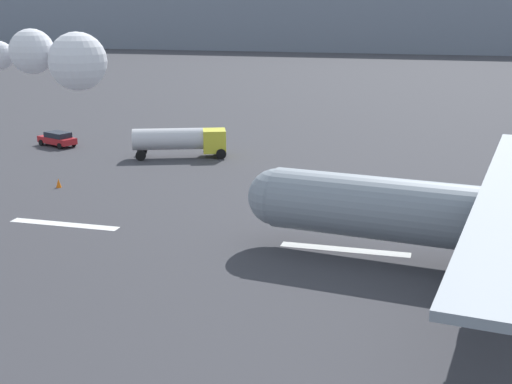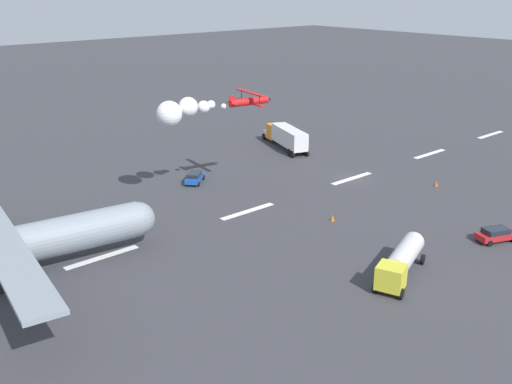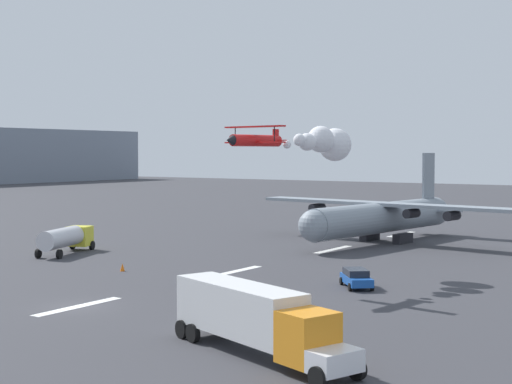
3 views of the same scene
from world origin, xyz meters
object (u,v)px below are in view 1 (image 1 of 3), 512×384
airport_staff_sedan (57,139)px  stunt_biplane_red (36,57)px  cargo_transport_plane (490,217)px  fuel_tanker_truck (181,140)px  traffic_cone_far (59,183)px

airport_staff_sedan → stunt_biplane_red: bearing=-59.8°
cargo_transport_plane → stunt_biplane_red: (-24.12, -5.39, 8.67)m
stunt_biplane_red → fuel_tanker_truck: size_ratio=1.72×
fuel_tanker_truck → stunt_biplane_red: bearing=-83.4°
stunt_biplane_red → airport_staff_sedan: (-18.14, 31.16, -11.10)m
cargo_transport_plane → fuel_tanker_truck: cargo_transport_plane is taller
cargo_transport_plane → fuel_tanker_truck: size_ratio=3.72×
cargo_transport_plane → stunt_biplane_red: size_ratio=2.16×
stunt_biplane_red → traffic_cone_far: bearing=119.6°
cargo_transport_plane → airport_staff_sedan: cargo_transport_plane is taller
stunt_biplane_red → fuel_tanker_truck: bearing=96.6°
traffic_cone_far → fuel_tanker_truck: bearing=67.8°
cargo_transport_plane → traffic_cone_far: size_ratio=46.22×
fuel_tanker_truck → traffic_cone_far: fuel_tanker_truck is taller
cargo_transport_plane → traffic_cone_far: cargo_transport_plane is taller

